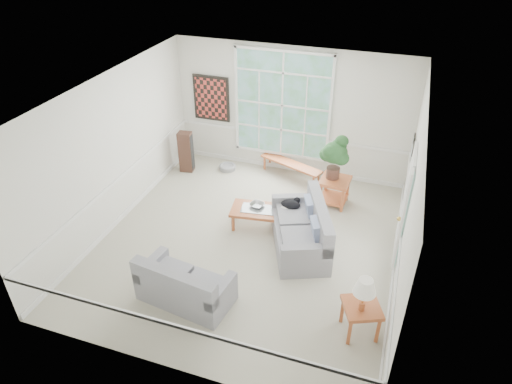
% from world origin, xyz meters
% --- Properties ---
extents(floor, '(5.50, 6.00, 0.01)m').
position_xyz_m(floor, '(0.00, 0.00, -0.01)').
color(floor, '#ABA691').
rests_on(floor, ground).
extents(ceiling, '(5.50, 6.00, 0.02)m').
position_xyz_m(ceiling, '(0.00, 0.00, 3.00)').
color(ceiling, white).
rests_on(ceiling, ground).
extents(wall_back, '(5.50, 0.02, 3.00)m').
position_xyz_m(wall_back, '(0.00, 3.00, 1.50)').
color(wall_back, silver).
rests_on(wall_back, ground).
extents(wall_front, '(5.50, 0.02, 3.00)m').
position_xyz_m(wall_front, '(0.00, -3.00, 1.50)').
color(wall_front, silver).
rests_on(wall_front, ground).
extents(wall_left, '(0.02, 6.00, 3.00)m').
position_xyz_m(wall_left, '(-2.75, 0.00, 1.50)').
color(wall_left, silver).
rests_on(wall_left, ground).
extents(wall_right, '(0.02, 6.00, 3.00)m').
position_xyz_m(wall_right, '(2.75, 0.00, 1.50)').
color(wall_right, silver).
rests_on(wall_right, ground).
extents(window_back, '(2.30, 0.08, 2.40)m').
position_xyz_m(window_back, '(-0.20, 2.96, 1.65)').
color(window_back, white).
rests_on(window_back, wall_back).
extents(entry_door, '(0.08, 0.90, 2.10)m').
position_xyz_m(entry_door, '(2.71, 0.60, 1.05)').
color(entry_door, white).
rests_on(entry_door, floor).
extents(door_sidelight, '(0.08, 0.26, 1.90)m').
position_xyz_m(door_sidelight, '(2.71, -0.03, 1.15)').
color(door_sidelight, white).
rests_on(door_sidelight, wall_right).
extents(wall_art, '(0.90, 0.06, 1.10)m').
position_xyz_m(wall_art, '(-1.95, 2.95, 1.60)').
color(wall_art, maroon).
rests_on(wall_art, wall_back).
extents(wall_frame_near, '(0.04, 0.26, 0.32)m').
position_xyz_m(wall_frame_near, '(2.71, 1.75, 1.55)').
color(wall_frame_near, black).
rests_on(wall_frame_near, wall_right).
extents(wall_frame_far, '(0.04, 0.26, 0.32)m').
position_xyz_m(wall_frame_far, '(2.71, 2.15, 1.55)').
color(wall_frame_far, black).
rests_on(wall_frame_far, wall_right).
extents(loveseat_right, '(1.49, 1.96, 0.94)m').
position_xyz_m(loveseat_right, '(0.97, 0.17, 0.47)').
color(loveseat_right, gray).
rests_on(loveseat_right, floor).
extents(loveseat_front, '(1.60, 0.98, 0.82)m').
position_xyz_m(loveseat_front, '(-0.46, -1.72, 0.41)').
color(loveseat_front, gray).
rests_on(loveseat_front, floor).
extents(coffee_table, '(1.19, 0.76, 0.42)m').
position_xyz_m(coffee_table, '(0.05, 0.55, 0.21)').
color(coffee_table, '#AE552C').
rests_on(coffee_table, floor).
extents(pewter_bowl, '(0.41, 0.41, 0.08)m').
position_xyz_m(pewter_bowl, '(-0.02, 0.63, 0.46)').
color(pewter_bowl, '#9C9CA1').
rests_on(pewter_bowl, coffee_table).
extents(window_bench, '(1.60, 0.86, 0.37)m').
position_xyz_m(window_bench, '(0.15, 2.65, 0.19)').
color(window_bench, '#AE552C').
rests_on(window_bench, floor).
extents(end_table, '(0.65, 0.65, 0.61)m').
position_xyz_m(end_table, '(1.31, 1.86, 0.30)').
color(end_table, '#AE552C').
rests_on(end_table, floor).
extents(houseplant, '(0.63, 0.63, 0.97)m').
position_xyz_m(houseplant, '(1.24, 1.91, 1.09)').
color(houseplant, '#224A22').
rests_on(houseplant, end_table).
extents(side_table, '(0.70, 0.70, 0.54)m').
position_xyz_m(side_table, '(2.32, -1.50, 0.27)').
color(side_table, '#AE552C').
rests_on(side_table, floor).
extents(table_lamp, '(0.45, 0.45, 0.58)m').
position_xyz_m(table_lamp, '(2.32, -1.57, 0.83)').
color(table_lamp, white).
rests_on(table_lamp, side_table).
extents(pet_bed, '(0.42, 0.42, 0.12)m').
position_xyz_m(pet_bed, '(-1.41, 2.51, 0.06)').
color(pet_bed, gray).
rests_on(pet_bed, floor).
extents(floor_speaker, '(0.34, 0.29, 1.00)m').
position_xyz_m(floor_speaker, '(-2.33, 2.16, 0.50)').
color(floor_speaker, '#44281F').
rests_on(floor_speaker, floor).
extents(cat, '(0.45, 0.39, 0.18)m').
position_xyz_m(cat, '(0.65, 0.71, 0.57)').
color(cat, black).
rests_on(cat, loveseat_right).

